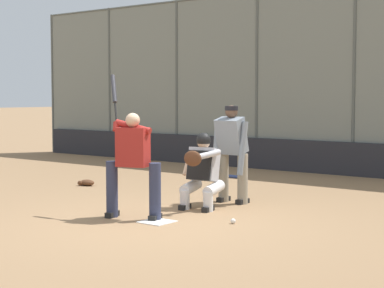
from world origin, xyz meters
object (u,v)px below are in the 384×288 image
at_px(fielding_glove_on_dirt, 86,183).
at_px(baseball_loose, 233,221).
at_px(batter_at_plate, 133,161).
at_px(spare_bat_near_backstop, 231,176).
at_px(umpire_home, 232,151).
at_px(catcher_behind_plate, 201,170).

xyz_separation_m(fielding_glove_on_dirt, baseball_loose, (-4.48, 1.43, -0.02)).
height_order(batter_at_plate, spare_bat_near_backstop, batter_at_plate).
distance_m(batter_at_plate, umpire_home, 2.05).
xyz_separation_m(umpire_home, fielding_glove_on_dirt, (3.48, 0.02, -0.82)).
bearing_deg(fielding_glove_on_dirt, batter_at_plate, 147.22).
bearing_deg(baseball_loose, batter_at_plate, 21.80).
bearing_deg(catcher_behind_plate, fielding_glove_on_dirt, -21.16).
bearing_deg(catcher_behind_plate, spare_bat_near_backstop, -71.82).
relative_size(batter_at_plate, catcher_behind_plate, 1.75).
xyz_separation_m(catcher_behind_plate, spare_bat_near_backstop, (1.82, -3.54, -0.59)).
height_order(umpire_home, baseball_loose, umpire_home).
distance_m(spare_bat_near_backstop, fielding_glove_on_dirt, 3.23).
xyz_separation_m(catcher_behind_plate, umpire_home, (-0.07, -0.76, 0.25)).
bearing_deg(catcher_behind_plate, batter_at_plate, 66.53).
xyz_separation_m(catcher_behind_plate, baseball_loose, (-1.07, 0.69, -0.59)).
relative_size(catcher_behind_plate, fielding_glove_on_dirt, 3.59).
bearing_deg(batter_at_plate, catcher_behind_plate, -121.92).
distance_m(fielding_glove_on_dirt, baseball_loose, 4.70).
xyz_separation_m(batter_at_plate, baseball_loose, (-1.39, -0.56, -0.81)).
distance_m(catcher_behind_plate, umpire_home, 0.80).
distance_m(catcher_behind_plate, fielding_glove_on_dirt, 3.53).
bearing_deg(umpire_home, fielding_glove_on_dirt, -0.00).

